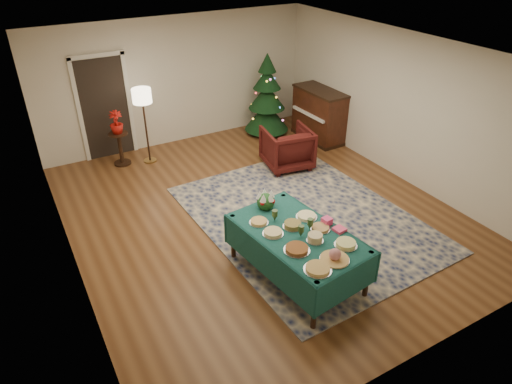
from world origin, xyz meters
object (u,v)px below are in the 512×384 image
armchair (287,146)px  floor_lamp (142,100)px  buffet_table (297,242)px  gift_box (327,221)px  side_table (121,149)px  christmas_tree (267,98)px  piano (319,115)px  potted_plant (117,127)px

armchair → floor_lamp: (-2.33, 1.60, 0.86)m
buffet_table → gift_box: 0.49m
floor_lamp → side_table: bearing=163.1°
armchair → christmas_tree: (0.54, 1.70, 0.38)m
buffet_table → armchair: bearing=59.3°
gift_box → buffet_table: bearing=176.3°
gift_box → piano: piano is taller
buffet_table → christmas_tree: size_ratio=1.09×
gift_box → floor_lamp: 4.65m
floor_lamp → christmas_tree: bearing=2.1°
buffet_table → side_table: (-1.16, 4.63, -0.26)m
gift_box → christmas_tree: (1.80, 4.60, 0.04)m
side_table → piano: 4.35m
piano → christmas_tree: bearing=133.3°
piano → potted_plant: bearing=167.5°
buffet_table → side_table: size_ratio=2.98×
gift_box → piano: size_ratio=0.09×
potted_plant → floor_lamp: bearing=-16.9°
potted_plant → christmas_tree: christmas_tree is taller
potted_plant → side_table: bearing=-63.4°
piano → floor_lamp: bearing=168.1°
gift_box → christmas_tree: size_ratio=0.06×
potted_plant → piano: piano is taller
floor_lamp → potted_plant: 0.75m
armchair → potted_plant: potted_plant is taller
floor_lamp → christmas_tree: size_ratio=0.83×
armchair → side_table: 3.36m
armchair → side_table: bearing=-22.0°
buffet_table → side_table: 4.78m
buffet_table → gift_box: bearing=-3.7°
potted_plant → piano: 4.35m
gift_box → armchair: size_ratio=0.13×
christmas_tree → potted_plant: bearing=179.0°
potted_plant → christmas_tree: bearing=-1.0°
buffet_table → gift_box: gift_box is taller
floor_lamp → piano: floor_lamp is taller
christmas_tree → side_table: bearing=179.0°
christmas_tree → armchair: bearing=-107.6°
floor_lamp → side_table: 1.13m
buffet_table → floor_lamp: 4.57m
floor_lamp → gift_box: bearing=-76.5°
side_table → christmas_tree: bearing=-1.0°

